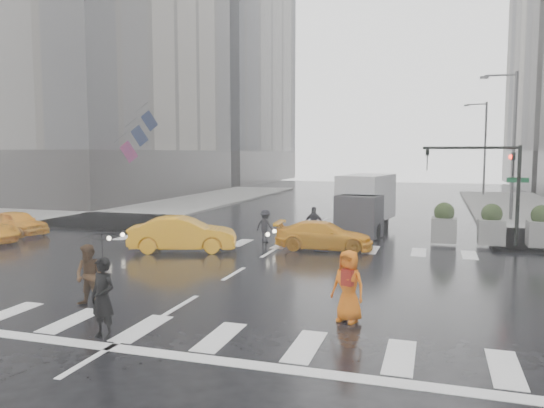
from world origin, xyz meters
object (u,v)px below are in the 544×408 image
(pedestrian_brown, at_px, (89,276))
(box_truck, at_px, (364,202))
(taxi_front, at_px, (17,223))
(traffic_signal_pole, at_px, (494,175))
(pedestrian_orange, at_px, (348,286))
(taxi_mid, at_px, (183,234))

(pedestrian_brown, distance_m, box_truck, 16.65)
(taxi_front, height_order, box_truck, box_truck)
(traffic_signal_pole, bearing_deg, pedestrian_orange, -110.11)
(pedestrian_brown, xyz_separation_m, pedestrian_orange, (6.95, 0.79, 0.05))
(traffic_signal_pole, distance_m, pedestrian_brown, 17.27)
(traffic_signal_pole, relative_size, taxi_front, 1.24)
(traffic_signal_pole, distance_m, taxi_mid, 13.69)
(pedestrian_orange, relative_size, box_truck, 0.32)
(traffic_signal_pole, relative_size, pedestrian_brown, 2.64)
(box_truck, bearing_deg, traffic_signal_pole, -15.72)
(pedestrian_orange, distance_m, taxi_front, 20.46)
(taxi_mid, xyz_separation_m, box_truck, (6.66, 7.63, 0.87))
(pedestrian_brown, relative_size, taxi_mid, 0.38)
(traffic_signal_pole, distance_m, pedestrian_orange, 13.00)
(traffic_signal_pole, bearing_deg, taxi_front, -172.32)
(traffic_signal_pole, height_order, pedestrian_orange, traffic_signal_pole)
(traffic_signal_pole, height_order, pedestrian_brown, traffic_signal_pole)
(pedestrian_brown, bearing_deg, taxi_mid, 101.60)
(box_truck, bearing_deg, pedestrian_orange, -73.57)
(pedestrian_brown, bearing_deg, traffic_signal_pole, 51.17)
(taxi_front, bearing_deg, traffic_signal_pole, -69.18)
(taxi_front, bearing_deg, taxi_mid, -85.95)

